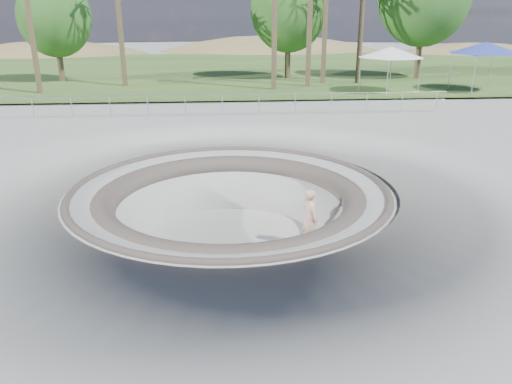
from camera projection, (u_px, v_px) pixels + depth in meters
ground at (230, 189)px, 16.00m from camera, size 180.00×180.00×0.00m
skate_bowl at (231, 241)px, 16.63m from camera, size 14.00×14.00×4.10m
grass_strip at (218, 69)px, 47.80m from camera, size 180.00×36.00×0.12m
distant_hills at (244, 103)px, 72.27m from camera, size 103.20×45.00×28.60m
safety_railing at (222, 103)px, 27.02m from camera, size 25.00×0.06×1.03m
skateboard at (309, 246)px, 16.27m from camera, size 0.75×0.24×0.08m
skater at (310, 218)px, 15.93m from camera, size 0.71×0.84×1.94m
canopy_white at (391, 52)px, 32.77m from camera, size 5.35×5.35×2.94m
canopy_blue at (486, 48)px, 33.18m from camera, size 6.36×6.36×3.22m
bushy_tree_left at (54, 17)px, 37.20m from camera, size 5.39×4.90×7.77m
bushy_tree_mid at (289, 10)px, 38.83m from camera, size 5.99×5.45×8.64m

